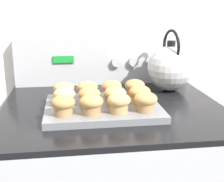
{
  "coord_description": "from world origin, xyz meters",
  "views": [
    {
      "loc": [
        -0.15,
        -0.69,
        1.29
      ],
      "look_at": [
        -0.0,
        0.35,
        0.99
      ],
      "focal_mm": 50.0,
      "sensor_mm": 36.0,
      "label": 1
    }
  ],
  "objects_px": {
    "muffin_r0_c1": "(91,104)",
    "muffin_r1_c1": "(89,96)",
    "muffin_r2_c0": "(64,90)",
    "muffin_r0_c3": "(146,101)",
    "tea_kettle": "(170,67)",
    "muffin_r1_c0": "(64,97)",
    "muffin_r1_c3": "(140,94)",
    "muffin_r2_c3": "(135,87)",
    "muffin_r0_c0": "(63,105)",
    "muffin_r2_c1": "(88,89)",
    "muffin_r0_c2": "(120,102)",
    "muffin_r1_c2": "(116,95)",
    "muffin_r2_c2": "(112,88)",
    "muffin_pan": "(103,108)"
  },
  "relations": [
    {
      "from": "muffin_r1_c0",
      "to": "muffin_r2_c0",
      "type": "bearing_deg",
      "value": 91.44
    },
    {
      "from": "muffin_r0_c2",
      "to": "muffin_r1_c3",
      "type": "bearing_deg",
      "value": 45.21
    },
    {
      "from": "muffin_r1_c1",
      "to": "muffin_r2_c1",
      "type": "relative_size",
      "value": 1.0
    },
    {
      "from": "muffin_r2_c2",
      "to": "muffin_r2_c3",
      "type": "distance_m",
      "value": 0.08
    },
    {
      "from": "muffin_pan",
      "to": "muffin_r2_c1",
      "type": "relative_size",
      "value": 5.2
    },
    {
      "from": "muffin_r0_c0",
      "to": "muffin_r2_c1",
      "type": "bearing_deg",
      "value": 63.22
    },
    {
      "from": "muffin_r0_c3",
      "to": "muffin_r1_c3",
      "type": "xyz_separation_m",
      "value": [
        -0.0,
        0.08,
        0.0
      ]
    },
    {
      "from": "muffin_r1_c2",
      "to": "muffin_r2_c0",
      "type": "bearing_deg",
      "value": 153.51
    },
    {
      "from": "muffin_pan",
      "to": "muffin_r0_c0",
      "type": "bearing_deg",
      "value": -146.97
    },
    {
      "from": "muffin_r2_c0",
      "to": "muffin_r2_c3",
      "type": "bearing_deg",
      "value": 0.98
    },
    {
      "from": "muffin_r2_c1",
      "to": "muffin_r2_c3",
      "type": "distance_m",
      "value": 0.17
    },
    {
      "from": "muffin_r0_c3",
      "to": "tea_kettle",
      "type": "xyz_separation_m",
      "value": [
        0.18,
        0.3,
        0.04
      ]
    },
    {
      "from": "muffin_r1_c2",
      "to": "muffin_pan",
      "type": "bearing_deg",
      "value": 176.57
    },
    {
      "from": "muffin_r2_c2",
      "to": "tea_kettle",
      "type": "xyz_separation_m",
      "value": [
        0.26,
        0.14,
        0.04
      ]
    },
    {
      "from": "muffin_r1_c1",
      "to": "muffin_r0_c2",
      "type": "bearing_deg",
      "value": -42.37
    },
    {
      "from": "muffin_r0_c0",
      "to": "muffin_r1_c0",
      "type": "relative_size",
      "value": 1.0
    },
    {
      "from": "muffin_r0_c0",
      "to": "muffin_r2_c2",
      "type": "height_order",
      "value": "same"
    },
    {
      "from": "muffin_r0_c3",
      "to": "muffin_r0_c1",
      "type": "bearing_deg",
      "value": -178.7
    },
    {
      "from": "muffin_r1_c1",
      "to": "muffin_r2_c3",
      "type": "bearing_deg",
      "value": 27.5
    },
    {
      "from": "muffin_r0_c1",
      "to": "muffin_r1_c3",
      "type": "xyz_separation_m",
      "value": [
        0.17,
        0.08,
        0.0
      ]
    },
    {
      "from": "muffin_r1_c0",
      "to": "muffin_r1_c1",
      "type": "xyz_separation_m",
      "value": [
        0.08,
        -0.0,
        0.0
      ]
    },
    {
      "from": "muffin_r1_c1",
      "to": "tea_kettle",
      "type": "xyz_separation_m",
      "value": [
        0.35,
        0.22,
        0.04
      ]
    },
    {
      "from": "muffin_r1_c0",
      "to": "muffin_r2_c2",
      "type": "relative_size",
      "value": 1.0
    },
    {
      "from": "muffin_r1_c0",
      "to": "muffin_r1_c3",
      "type": "relative_size",
      "value": 1.0
    },
    {
      "from": "muffin_r2_c2",
      "to": "muffin_r0_c0",
      "type": "bearing_deg",
      "value": -136.17
    },
    {
      "from": "muffin_r0_c1",
      "to": "muffin_r2_c3",
      "type": "xyz_separation_m",
      "value": [
        0.17,
        0.17,
        0.0
      ]
    },
    {
      "from": "muffin_r0_c1",
      "to": "muffin_r1_c3",
      "type": "relative_size",
      "value": 1.0
    },
    {
      "from": "muffin_r1_c1",
      "to": "muffin_r1_c2",
      "type": "relative_size",
      "value": 1.0
    },
    {
      "from": "muffin_pan",
      "to": "muffin_r2_c0",
      "type": "xyz_separation_m",
      "value": [
        -0.13,
        0.08,
        0.04
      ]
    },
    {
      "from": "tea_kettle",
      "to": "muffin_r2_c3",
      "type": "bearing_deg",
      "value": -142.1
    },
    {
      "from": "muffin_r2_c1",
      "to": "muffin_r0_c0",
      "type": "bearing_deg",
      "value": -116.78
    },
    {
      "from": "muffin_r1_c1",
      "to": "muffin_r1_c3",
      "type": "distance_m",
      "value": 0.17
    },
    {
      "from": "muffin_pan",
      "to": "tea_kettle",
      "type": "distance_m",
      "value": 0.38
    },
    {
      "from": "muffin_r1_c3",
      "to": "muffin_r2_c1",
      "type": "height_order",
      "value": "same"
    },
    {
      "from": "muffin_r0_c1",
      "to": "muffin_r2_c2",
      "type": "height_order",
      "value": "same"
    },
    {
      "from": "muffin_r0_c3",
      "to": "muffin_r0_c0",
      "type": "bearing_deg",
      "value": -179.57
    },
    {
      "from": "muffin_r2_c0",
      "to": "tea_kettle",
      "type": "distance_m",
      "value": 0.45
    },
    {
      "from": "muffin_r2_c0",
      "to": "muffin_r2_c2",
      "type": "bearing_deg",
      "value": -0.18
    },
    {
      "from": "muffin_r1_c3",
      "to": "muffin_r2_c3",
      "type": "relative_size",
      "value": 1.0
    },
    {
      "from": "muffin_r0_c3",
      "to": "muffin_r2_c1",
      "type": "height_order",
      "value": "same"
    },
    {
      "from": "muffin_r1_c0",
      "to": "muffin_r1_c2",
      "type": "bearing_deg",
      "value": -1.89
    },
    {
      "from": "muffin_r2_c0",
      "to": "muffin_r1_c3",
      "type": "bearing_deg",
      "value": -18.29
    },
    {
      "from": "muffin_r1_c2",
      "to": "muffin_r2_c0",
      "type": "xyz_separation_m",
      "value": [
        -0.17,
        0.09,
        0.0
      ]
    },
    {
      "from": "muffin_r0_c2",
      "to": "tea_kettle",
      "type": "distance_m",
      "value": 0.4
    },
    {
      "from": "muffin_r0_c3",
      "to": "muffin_r1_c1",
      "type": "relative_size",
      "value": 1.0
    },
    {
      "from": "muffin_r2_c1",
      "to": "muffin_r0_c3",
      "type": "bearing_deg",
      "value": -43.84
    },
    {
      "from": "muffin_r0_c1",
      "to": "muffin_r1_c1",
      "type": "bearing_deg",
      "value": 90.46
    },
    {
      "from": "muffin_r2_c0",
      "to": "muffin_r0_c3",
      "type": "bearing_deg",
      "value": -32.98
    },
    {
      "from": "muffin_r0_c0",
      "to": "muffin_r2_c1",
      "type": "xyz_separation_m",
      "value": [
        0.08,
        0.17,
        0.0
      ]
    },
    {
      "from": "muffin_r0_c2",
      "to": "tea_kettle",
      "type": "relative_size",
      "value": 0.29
    }
  ]
}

